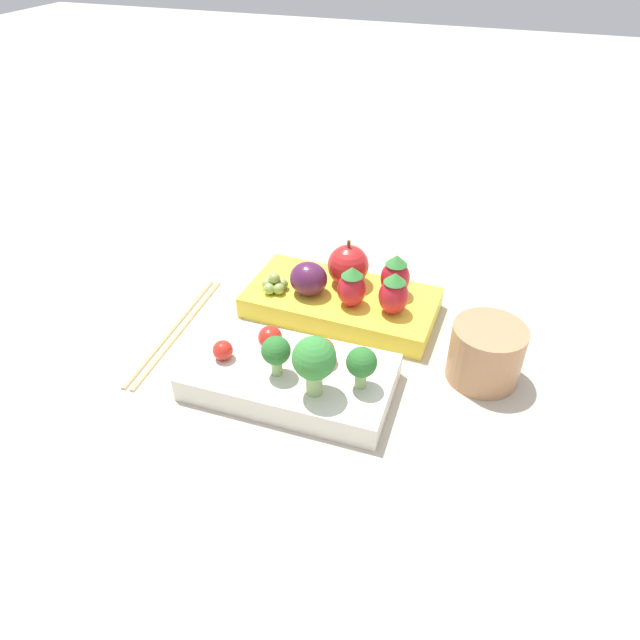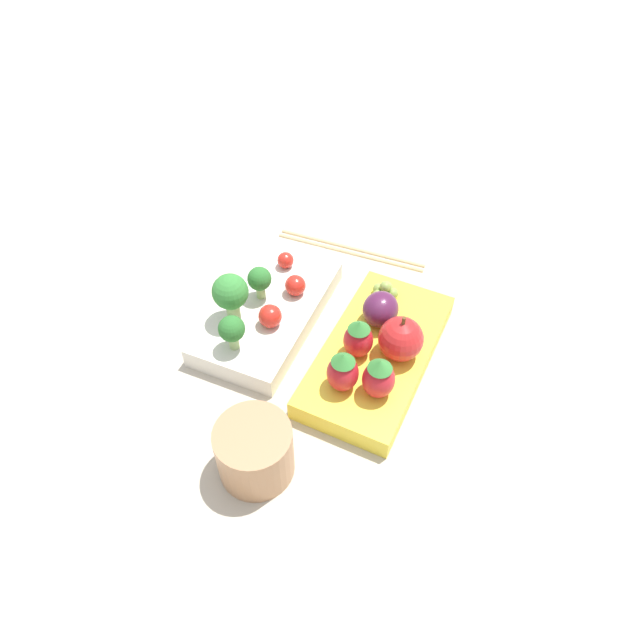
{
  "view_description": "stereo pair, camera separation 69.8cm",
  "coord_description": "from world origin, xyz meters",
  "px_view_note": "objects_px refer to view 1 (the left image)",
  "views": [
    {
      "loc": [
        -0.16,
        0.47,
        0.41
      ],
      "look_at": [
        0.0,
        -0.0,
        0.04
      ],
      "focal_mm": 32.0,
      "sensor_mm": 36.0,
      "label": 1
    },
    {
      "loc": [
        -0.4,
        -0.18,
        0.52
      ],
      "look_at": [
        0.0,
        -0.0,
        0.04
      ],
      "focal_mm": 32.0,
      "sensor_mm": 36.0,
      "label": 2
    }
  ],
  "objects_px": {
    "cherry_tomato_0": "(322,351)",
    "cherry_tomato_2": "(270,338)",
    "strawberry_2": "(394,294)",
    "drinking_cup": "(486,353)",
    "bento_box_savoury": "(290,377)",
    "grape_cluster": "(275,284)",
    "broccoli_floret_0": "(276,352)",
    "strawberry_1": "(395,276)",
    "chopsticks_pair": "(176,329)",
    "apple": "(349,266)",
    "bento_box_fruit": "(345,303)",
    "broccoli_floret_1": "(314,360)",
    "strawberry_0": "(352,287)",
    "cherry_tomato_1": "(223,350)",
    "broccoli_floret_2": "(362,364)",
    "plum": "(308,279)"
  },
  "relations": [
    {
      "from": "cherry_tomato_0",
      "to": "cherry_tomato_2",
      "type": "xyz_separation_m",
      "value": [
        0.06,
        -0.0,
        -0.0
      ]
    },
    {
      "from": "strawberry_2",
      "to": "drinking_cup",
      "type": "relative_size",
      "value": 0.69
    },
    {
      "from": "bento_box_savoury",
      "to": "grape_cluster",
      "type": "xyz_separation_m",
      "value": [
        0.07,
        -0.12,
        0.02
      ]
    },
    {
      "from": "broccoli_floret_0",
      "to": "strawberry_1",
      "type": "distance_m",
      "value": 0.19
    },
    {
      "from": "chopsticks_pair",
      "to": "cherry_tomato_0",
      "type": "bearing_deg",
      "value": 172.27
    },
    {
      "from": "bento_box_savoury",
      "to": "drinking_cup",
      "type": "relative_size",
      "value": 2.79
    },
    {
      "from": "chopsticks_pair",
      "to": "broccoli_floret_0",
      "type": "bearing_deg",
      "value": 159.54
    },
    {
      "from": "apple",
      "to": "chopsticks_pair",
      "type": "bearing_deg",
      "value": 36.03
    },
    {
      "from": "bento_box_fruit",
      "to": "strawberry_1",
      "type": "xyz_separation_m",
      "value": [
        -0.05,
        -0.02,
        0.04
      ]
    },
    {
      "from": "broccoli_floret_1",
      "to": "strawberry_0",
      "type": "distance_m",
      "value": 0.15
    },
    {
      "from": "bento_box_savoury",
      "to": "broccoli_floret_1",
      "type": "height_order",
      "value": "broccoli_floret_1"
    },
    {
      "from": "bento_box_savoury",
      "to": "strawberry_0",
      "type": "bearing_deg",
      "value": -101.76
    },
    {
      "from": "bento_box_savoury",
      "to": "broccoli_floret_0",
      "type": "height_order",
      "value": "broccoli_floret_0"
    },
    {
      "from": "bento_box_fruit",
      "to": "cherry_tomato_1",
      "type": "bearing_deg",
      "value": 61.58
    },
    {
      "from": "broccoli_floret_2",
      "to": "cherry_tomato_2",
      "type": "xyz_separation_m",
      "value": [
        0.11,
        -0.03,
        -0.02
      ]
    },
    {
      "from": "cherry_tomato_0",
      "to": "grape_cluster",
      "type": "distance_m",
      "value": 0.14
    },
    {
      "from": "bento_box_savoury",
      "to": "broccoli_floret_2",
      "type": "xyz_separation_m",
      "value": [
        -0.07,
        0.0,
        0.04
      ]
    },
    {
      "from": "broccoli_floret_0",
      "to": "broccoli_floret_2",
      "type": "xyz_separation_m",
      "value": [
        -0.08,
        -0.01,
        0.0
      ]
    },
    {
      "from": "strawberry_1",
      "to": "chopsticks_pair",
      "type": "relative_size",
      "value": 0.25
    },
    {
      "from": "drinking_cup",
      "to": "cherry_tomato_2",
      "type": "bearing_deg",
      "value": 15.32
    },
    {
      "from": "strawberry_1",
      "to": "drinking_cup",
      "type": "height_order",
      "value": "strawberry_1"
    },
    {
      "from": "chopsticks_pair",
      "to": "apple",
      "type": "bearing_deg",
      "value": -143.97
    },
    {
      "from": "broccoli_floret_0",
      "to": "strawberry_2",
      "type": "xyz_separation_m",
      "value": [
        -0.08,
        -0.14,
        -0.0
      ]
    },
    {
      "from": "bento_box_savoury",
      "to": "cherry_tomato_2",
      "type": "height_order",
      "value": "cherry_tomato_2"
    },
    {
      "from": "grape_cluster",
      "to": "drinking_cup",
      "type": "bearing_deg",
      "value": 170.42
    },
    {
      "from": "bento_box_savoury",
      "to": "cherry_tomato_2",
      "type": "bearing_deg",
      "value": -36.5
    },
    {
      "from": "bento_box_savoury",
      "to": "drinking_cup",
      "type": "bearing_deg",
      "value": -156.07
    },
    {
      "from": "broccoli_floret_0",
      "to": "drinking_cup",
      "type": "relative_size",
      "value": 0.59
    },
    {
      "from": "strawberry_0",
      "to": "strawberry_2",
      "type": "xyz_separation_m",
      "value": [
        -0.05,
        -0.0,
        0.0
      ]
    },
    {
      "from": "bento_box_savoury",
      "to": "broccoli_floret_2",
      "type": "relative_size",
      "value": 4.62
    },
    {
      "from": "broccoli_floret_1",
      "to": "grape_cluster",
      "type": "distance_m",
      "value": 0.19
    },
    {
      "from": "apple",
      "to": "drinking_cup",
      "type": "height_order",
      "value": "apple"
    },
    {
      "from": "cherry_tomato_0",
      "to": "bento_box_savoury",
      "type": "bearing_deg",
      "value": 34.03
    },
    {
      "from": "cherry_tomato_0",
      "to": "broccoli_floret_0",
      "type": "bearing_deg",
      "value": 41.27
    },
    {
      "from": "drinking_cup",
      "to": "bento_box_savoury",
      "type": "bearing_deg",
      "value": 23.93
    },
    {
      "from": "bento_box_savoury",
      "to": "bento_box_fruit",
      "type": "relative_size",
      "value": 0.92
    },
    {
      "from": "bento_box_fruit",
      "to": "plum",
      "type": "bearing_deg",
      "value": 15.56
    },
    {
      "from": "bento_box_savoury",
      "to": "broccoli_floret_1",
      "type": "xyz_separation_m",
      "value": [
        -0.04,
        0.03,
        0.05
      ]
    },
    {
      "from": "bento_box_savoury",
      "to": "strawberry_1",
      "type": "relative_size",
      "value": 3.97
    },
    {
      "from": "broccoli_floret_1",
      "to": "cherry_tomato_1",
      "type": "bearing_deg",
      "value": -8.75
    },
    {
      "from": "apple",
      "to": "drinking_cup",
      "type": "xyz_separation_m",
      "value": [
        -0.17,
        0.09,
        -0.02
      ]
    },
    {
      "from": "broccoli_floret_1",
      "to": "strawberry_0",
      "type": "xyz_separation_m",
      "value": [
        0.01,
        -0.15,
        -0.02
      ]
    },
    {
      "from": "cherry_tomato_1",
      "to": "chopsticks_pair",
      "type": "relative_size",
      "value": 0.1
    },
    {
      "from": "apple",
      "to": "strawberry_2",
      "type": "height_order",
      "value": "apple"
    },
    {
      "from": "strawberry_2",
      "to": "plum",
      "type": "distance_m",
      "value": 0.1
    },
    {
      "from": "bento_box_savoury",
      "to": "cherry_tomato_2",
      "type": "xyz_separation_m",
      "value": [
        0.03,
        -0.02,
        0.03
      ]
    },
    {
      "from": "strawberry_0",
      "to": "plum",
      "type": "bearing_deg",
      "value": -6.55
    },
    {
      "from": "bento_box_savoury",
      "to": "cherry_tomato_0",
      "type": "distance_m",
      "value": 0.04
    },
    {
      "from": "cherry_tomato_0",
      "to": "drinking_cup",
      "type": "xyz_separation_m",
      "value": [
        -0.16,
        -0.06,
        -0.01
      ]
    },
    {
      "from": "cherry_tomato_0",
      "to": "drinking_cup",
      "type": "relative_size",
      "value": 0.36
    }
  ]
}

